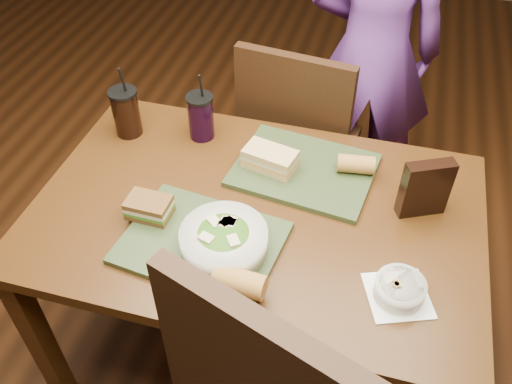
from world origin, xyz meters
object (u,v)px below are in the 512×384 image
at_px(cup_berry, 201,116).
at_px(chair_far, 295,142).
at_px(sandwich_near, 149,207).
at_px(cup_cola, 126,112).
at_px(tray_near, 202,243).
at_px(chip_bag, 425,189).
at_px(baguette_near, 239,282).
at_px(tray_far, 304,170).
at_px(soup_bowl, 400,289).
at_px(baguette_far, 356,164).
at_px(diner, 372,53).
at_px(sandwich_far, 270,159).
at_px(dining_table, 256,230).
at_px(salad_bowl, 224,239).

bearing_deg(cup_berry, chair_far, 48.97).
distance_m(sandwich_near, cup_berry, 0.41).
height_order(cup_cola, cup_berry, cup_cola).
bearing_deg(tray_near, chip_bag, 27.22).
bearing_deg(baguette_near, cup_cola, 135.64).
distance_m(tray_far, soup_bowl, 0.51).
relative_size(chair_far, baguette_far, 8.71).
relative_size(baguette_far, cup_berry, 0.47).
relative_size(diner, baguette_far, 13.67).
height_order(sandwich_far, cup_cola, cup_cola).
bearing_deg(tray_near, baguette_far, 47.57).
distance_m(baguette_far, cup_berry, 0.53).
bearing_deg(soup_bowl, dining_table, 154.76).
height_order(sandwich_far, chip_bag, chip_bag).
relative_size(sandwich_near, cup_berry, 0.51).
bearing_deg(tray_far, cup_berry, 165.98).
relative_size(tray_far, cup_berry, 1.73).
bearing_deg(sandwich_far, baguette_near, -84.76).
bearing_deg(diner, salad_bowl, 70.38).
relative_size(diner, baguette_near, 11.80).
height_order(salad_bowl, chip_bag, chip_bag).
bearing_deg(cup_berry, salad_bowl, -63.93).
distance_m(cup_berry, chip_bag, 0.75).
bearing_deg(chip_bag, tray_near, -178.48).
bearing_deg(baguette_near, sandwich_near, 150.25).
bearing_deg(diner, sandwich_far, 67.17).
xyz_separation_m(dining_table, soup_bowl, (0.42, -0.20, 0.12)).
height_order(tray_far, sandwich_near, sandwich_near).
distance_m(tray_near, chip_bag, 0.64).
bearing_deg(chair_far, baguette_far, -55.12).
distance_m(tray_far, cup_berry, 0.39).
bearing_deg(sandwich_near, cup_cola, 123.06).
distance_m(soup_bowl, baguette_far, 0.46).
height_order(salad_bowl, soup_bowl, salad_bowl).
height_order(chair_far, sandwich_far, chair_far).
bearing_deg(cup_berry, baguette_near, -62.34).
height_order(salad_bowl, baguette_near, salad_bowl).
distance_m(sandwich_far, baguette_near, 0.48).
relative_size(cup_berry, chip_bag, 1.35).
bearing_deg(diner, cup_berry, 47.10).
relative_size(baguette_near, baguette_far, 1.16).
bearing_deg(tray_far, baguette_near, -96.96).
height_order(dining_table, diner, diner).
xyz_separation_m(soup_bowl, baguette_far, (-0.17, 0.42, 0.02)).
relative_size(tray_near, baguette_near, 3.22).
bearing_deg(dining_table, baguette_near, -82.33).
relative_size(tray_near, tray_far, 1.00).
xyz_separation_m(tray_far, baguette_near, (-0.06, -0.50, 0.04)).
bearing_deg(sandwich_near, salad_bowl, -15.36).
xyz_separation_m(baguette_far, cup_berry, (-0.52, 0.06, 0.03)).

